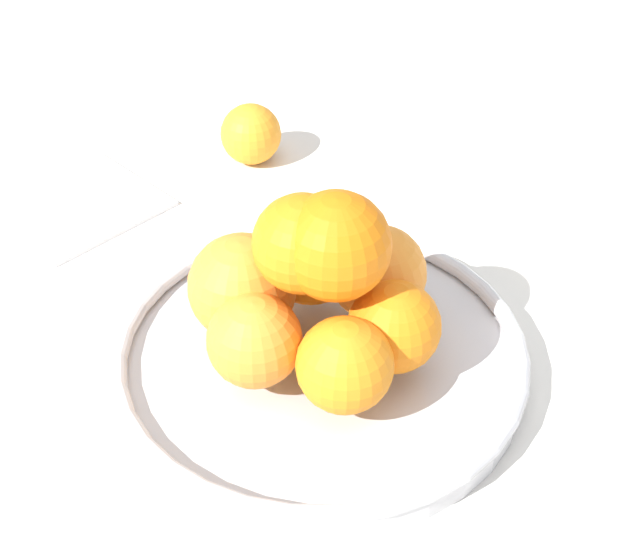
% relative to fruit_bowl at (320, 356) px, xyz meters
% --- Properties ---
extents(ground_plane, '(4.00, 4.00, 0.00)m').
position_rel_fruit_bowl_xyz_m(ground_plane, '(0.00, 0.00, -0.02)').
color(ground_plane, silver).
extents(fruit_bowl, '(0.32, 0.32, 0.03)m').
position_rel_fruit_bowl_xyz_m(fruit_bowl, '(0.00, 0.00, 0.00)').
color(fruit_bowl, silver).
rests_on(fruit_bowl, ground_plane).
extents(orange_pile, '(0.20, 0.19, 0.14)m').
position_rel_fruit_bowl_xyz_m(orange_pile, '(0.00, 0.00, 0.07)').
color(orange_pile, orange).
rests_on(orange_pile, fruit_bowl).
extents(stray_orange, '(0.06, 0.06, 0.06)m').
position_rel_fruit_bowl_xyz_m(stray_orange, '(0.32, -0.02, 0.02)').
color(stray_orange, orange).
rests_on(stray_orange, ground_plane).
extents(drinking_glass, '(0.06, 0.06, 0.13)m').
position_rel_fruit_bowl_xyz_m(drinking_glass, '(0.08, -0.31, 0.05)').
color(drinking_glass, silver).
rests_on(drinking_glass, ground_plane).
extents(napkin_folded, '(0.19, 0.19, 0.01)m').
position_rel_fruit_bowl_xyz_m(napkin_folded, '(0.29, 0.17, -0.01)').
color(napkin_folded, white).
rests_on(napkin_folded, ground_plane).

